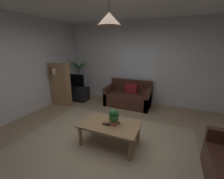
% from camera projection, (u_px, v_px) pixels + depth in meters
% --- Properties ---
extents(floor, '(5.31, 5.15, 0.02)m').
position_uv_depth(floor, '(106.00, 142.00, 3.02)').
color(floor, '#9E8466').
rests_on(floor, ground).
extents(rug, '(3.45, 2.83, 0.01)m').
position_uv_depth(rug, '(102.00, 147.00, 2.84)').
color(rug, tan).
rests_on(rug, ground).
extents(wall_back, '(5.43, 0.06, 2.72)m').
position_uv_depth(wall_back, '(139.00, 63.00, 4.93)').
color(wall_back, silver).
rests_on(wall_back, ground).
extents(wall_left, '(0.06, 5.15, 2.72)m').
position_uv_depth(wall_left, '(10.00, 69.00, 3.65)').
color(wall_left, silver).
rests_on(wall_left, ground).
extents(window_pane, '(1.28, 0.01, 1.07)m').
position_uv_depth(window_pane, '(137.00, 63.00, 4.91)').
color(window_pane, white).
extents(couch_under_window, '(1.46, 0.82, 0.82)m').
position_uv_depth(couch_under_window, '(128.00, 97.00, 4.86)').
color(couch_under_window, '#47281E').
rests_on(couch_under_window, ground).
extents(coffee_table, '(1.15, 0.67, 0.44)m').
position_uv_depth(coffee_table, '(110.00, 127.00, 2.85)').
color(coffee_table, '#A87F56').
rests_on(coffee_table, ground).
extents(book_on_table_0, '(0.16, 0.12, 0.03)m').
position_uv_depth(book_on_table_0, '(107.00, 123.00, 2.82)').
color(book_on_table_0, black).
rests_on(book_on_table_0, coffee_table).
extents(book_on_table_1, '(0.17, 0.12, 0.02)m').
position_uv_depth(book_on_table_1, '(107.00, 122.00, 2.81)').
color(book_on_table_1, '#99663F').
rests_on(book_on_table_1, coffee_table).
extents(remote_on_table_0, '(0.16, 0.14, 0.02)m').
position_uv_depth(remote_on_table_0, '(116.00, 123.00, 2.84)').
color(remote_on_table_0, black).
rests_on(remote_on_table_0, coffee_table).
extents(potted_plant_on_table, '(0.19, 0.24, 0.33)m').
position_uv_depth(potted_plant_on_table, '(114.00, 116.00, 2.78)').
color(potted_plant_on_table, '#B77051').
rests_on(potted_plant_on_table, coffee_table).
extents(tv_stand, '(0.90, 0.44, 0.50)m').
position_uv_depth(tv_stand, '(76.00, 93.00, 5.35)').
color(tv_stand, black).
rests_on(tv_stand, ground).
extents(tv, '(0.75, 0.16, 0.47)m').
position_uv_depth(tv, '(75.00, 80.00, 5.20)').
color(tv, black).
rests_on(tv, tv_stand).
extents(potted_palm_corner, '(0.84, 0.70, 1.52)m').
position_uv_depth(potted_palm_corner, '(79.00, 80.00, 5.76)').
color(potted_palm_corner, beige).
rests_on(potted_palm_corner, ground).
extents(bookshelf_corner, '(0.70, 0.31, 1.40)m').
position_uv_depth(bookshelf_corner, '(60.00, 84.00, 4.79)').
color(bookshelf_corner, '#A87F56').
rests_on(bookshelf_corner, ground).
extents(pendant_lamp, '(0.39, 0.39, 0.50)m').
position_uv_depth(pendant_lamp, '(109.00, 19.00, 2.30)').
color(pendant_lamp, black).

